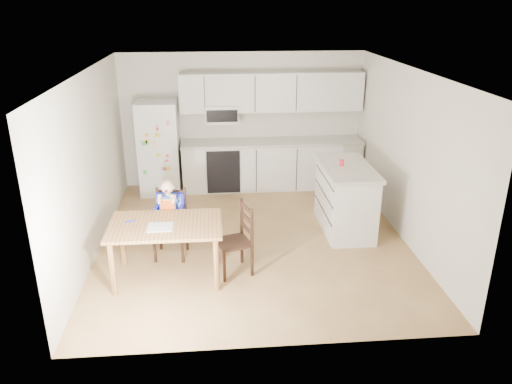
{
  "coord_description": "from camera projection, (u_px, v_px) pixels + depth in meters",
  "views": [
    {
      "loc": [
        -0.54,
        -6.74,
        3.41
      ],
      "look_at": [
        0.01,
        -0.38,
        0.91
      ],
      "focal_mm": 35.0,
      "sensor_mm": 36.0,
      "label": 1
    }
  ],
  "objects": [
    {
      "name": "room",
      "position": [
        251.0,
        151.0,
        7.52
      ],
      "size": [
        4.52,
        5.01,
        2.51
      ],
      "color": "brown",
      "rests_on": "ground"
    },
    {
      "name": "refrigerator",
      "position": [
        159.0,
        148.0,
        9.1
      ],
      "size": [
        0.72,
        0.7,
        1.7
      ],
      "primitive_type": "cube",
      "color": "silver",
      "rests_on": "ground"
    },
    {
      "name": "kitchen_run",
      "position": [
        270.0,
        142.0,
        9.33
      ],
      "size": [
        3.37,
        0.62,
        2.15
      ],
      "color": "silver",
      "rests_on": "ground"
    },
    {
      "name": "kitchen_island",
      "position": [
        345.0,
        198.0,
        7.69
      ],
      "size": [
        0.74,
        1.4,
        1.04
      ],
      "color": "silver",
      "rests_on": "ground"
    },
    {
      "name": "red_cup",
      "position": [
        342.0,
        163.0,
        7.51
      ],
      "size": [
        0.07,
        0.07,
        0.09
      ],
      "primitive_type": "cylinder",
      "color": "red",
      "rests_on": "kitchen_island"
    },
    {
      "name": "dining_table",
      "position": [
        166.0,
        231.0,
        6.29
      ],
      "size": [
        1.41,
        0.91,
        0.76
      ],
      "color": "brown",
      "rests_on": "ground"
    },
    {
      "name": "napkin",
      "position": [
        160.0,
        227.0,
        6.15
      ],
      "size": [
        0.31,
        0.27,
        0.01
      ],
      "primitive_type": "cube",
      "color": "#B1B1B6",
      "rests_on": "dining_table"
    },
    {
      "name": "toddler_spoon",
      "position": [
        130.0,
        221.0,
        6.3
      ],
      "size": [
        0.12,
        0.06,
        0.02
      ],
      "primitive_type": "cylinder",
      "rotation": [
        0.0,
        1.57,
        0.35
      ],
      "color": "#1A22B8",
      "rests_on": "dining_table"
    },
    {
      "name": "chair_booster",
      "position": [
        170.0,
        210.0,
        6.85
      ],
      "size": [
        0.47,
        0.47,
        1.12
      ],
      "rotation": [
        0.0,
        0.0,
        -0.12
      ],
      "color": "black",
      "rests_on": "ground"
    },
    {
      "name": "chair_side",
      "position": [
        240.0,
        234.0,
        6.48
      ],
      "size": [
        0.52,
        0.52,
        0.95
      ],
      "rotation": [
        0.0,
        0.0,
        -1.27
      ],
      "color": "black",
      "rests_on": "ground"
    }
  ]
}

